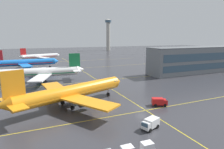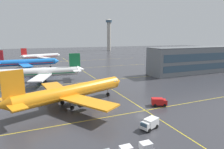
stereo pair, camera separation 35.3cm
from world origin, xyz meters
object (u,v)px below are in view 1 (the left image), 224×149
object	(u,v)px
airliner_front_gate	(72,92)
baggage_cart_row_middle	(147,147)
airliner_far_left_stand	(40,56)
control_tower	(108,32)
service_truck_catering	(160,101)
service_truck_red_van	(150,123)
airliner_second_row	(41,72)
airliner_third_row	(26,63)

from	to	relation	value
airliner_front_gate	baggage_cart_row_middle	size ratio (longest dim) A/B	13.06
airliner_far_left_stand	control_tower	distance (m)	127.61
service_truck_catering	service_truck_red_van	bearing A→B (deg)	-134.44
airliner_second_row	service_truck_red_van	distance (m)	56.65
service_truck_red_van	service_truck_catering	world-z (taller)	same
airliner_third_row	airliner_far_left_stand	distance (m)	42.66
airliner_third_row	baggage_cart_row_middle	xyz separation A→B (m)	(18.50, -97.84, -2.88)
airliner_front_gate	airliner_second_row	size ratio (longest dim) A/B	0.97
airliner_far_left_stand	service_truck_catering	xyz separation A→B (m)	(24.13, -122.17, -2.26)
control_tower	airliner_front_gate	bearing A→B (deg)	-114.88
service_truck_catering	airliner_third_row	bearing A→B (deg)	112.81
airliner_front_gate	airliner_second_row	world-z (taller)	airliner_front_gate
airliner_front_gate	service_truck_catering	xyz separation A→B (m)	(22.14, -9.28, -2.79)
airliner_front_gate	service_truck_red_van	bearing A→B (deg)	-58.33
airliner_third_row	service_truck_red_van	size ratio (longest dim) A/B	8.12
service_truck_catering	baggage_cart_row_middle	size ratio (longest dim) A/B	1.62
control_tower	airliner_second_row	bearing A→B (deg)	-120.85
airliner_second_row	airliner_third_row	world-z (taller)	airliner_second_row
service_truck_catering	control_tower	world-z (taller)	control_tower
airliner_second_row	baggage_cart_row_middle	world-z (taller)	airliner_second_row
airliner_far_left_stand	service_truck_catering	world-z (taller)	airliner_far_left_stand
baggage_cart_row_middle	control_tower	world-z (taller)	control_tower
airliner_far_left_stand	baggage_cart_row_middle	size ratio (longest dim) A/B	11.56
airliner_second_row	control_tower	bearing A→B (deg)	59.15
airliner_second_row	baggage_cart_row_middle	distance (m)	61.93
airliner_front_gate	airliner_third_row	bearing A→B (deg)	99.38
airliner_third_row	service_truck_catering	distance (m)	87.54
control_tower	airliner_far_left_stand	bearing A→B (deg)	-137.94
airliner_third_row	control_tower	size ratio (longest dim) A/B	0.86
airliner_second_row	service_truck_red_van	bearing A→B (deg)	-71.42
airliner_second_row	service_truck_red_van	world-z (taller)	airliner_second_row
airliner_far_left_stand	baggage_cart_row_middle	distance (m)	139.65
baggage_cart_row_middle	control_tower	size ratio (longest dim) A/B	0.07
service_truck_catering	baggage_cart_row_middle	xyz separation A→B (m)	(-15.43, -17.19, -0.17)
airliner_second_row	service_truck_catering	size ratio (longest dim) A/B	8.29
airliner_far_left_stand	airliner_third_row	bearing A→B (deg)	-103.27
airliner_second_row	airliner_far_left_stand	size ratio (longest dim) A/B	1.16
service_truck_red_van	service_truck_catering	size ratio (longest dim) A/B	1.00
service_truck_catering	baggage_cart_row_middle	distance (m)	23.09
service_truck_catering	airliner_far_left_stand	bearing A→B (deg)	101.17
airliner_second_row	airliner_third_row	distance (m)	37.75
airliner_far_left_stand	control_tower	size ratio (longest dim) A/B	0.75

